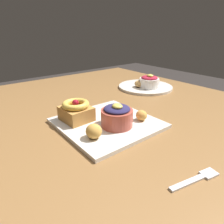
{
  "coord_description": "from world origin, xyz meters",
  "views": [
    {
      "loc": [
        0.44,
        -0.49,
        1.03
      ],
      "look_at": [
        -0.03,
        -0.12,
        0.77
      ],
      "focal_mm": 32.29,
      "sensor_mm": 36.0,
      "label": 1
    }
  ],
  "objects_px": {
    "fork": "(197,179)",
    "back_ramekin": "(149,82)",
    "berry_ramekin": "(117,116)",
    "fritter_front": "(94,131)",
    "back_plate": "(145,87)",
    "fritter_middle": "(141,115)",
    "cake_slice": "(76,111)",
    "back_pastry": "(140,84)",
    "front_plate": "(107,123)"
  },
  "relations": [
    {
      "from": "fork",
      "to": "back_ramekin",
      "type": "bearing_deg",
      "value": 62.99
    },
    {
      "from": "berry_ramekin",
      "to": "fork",
      "type": "xyz_separation_m",
      "value": [
        0.28,
        -0.01,
        -0.04
      ]
    },
    {
      "from": "fritter_front",
      "to": "back_ramekin",
      "type": "relative_size",
      "value": 0.47
    },
    {
      "from": "back_plate",
      "to": "fork",
      "type": "relative_size",
      "value": 2.19
    },
    {
      "from": "fritter_middle",
      "to": "back_ramekin",
      "type": "distance_m",
      "value": 0.4
    },
    {
      "from": "fritter_front",
      "to": "fritter_middle",
      "type": "bearing_deg",
      "value": 89.36
    },
    {
      "from": "cake_slice",
      "to": "berry_ramekin",
      "type": "bearing_deg",
      "value": 33.26
    },
    {
      "from": "fritter_front",
      "to": "back_plate",
      "type": "relative_size",
      "value": 0.17
    },
    {
      "from": "fritter_middle",
      "to": "fork",
      "type": "height_order",
      "value": "fritter_middle"
    },
    {
      "from": "fritter_front",
      "to": "back_ramekin",
      "type": "distance_m",
      "value": 0.55
    },
    {
      "from": "berry_ramekin",
      "to": "fork",
      "type": "distance_m",
      "value": 0.28
    },
    {
      "from": "cake_slice",
      "to": "fritter_front",
      "type": "xyz_separation_m",
      "value": [
        0.13,
        -0.02,
        -0.01
      ]
    },
    {
      "from": "back_pastry",
      "to": "fritter_front",
      "type": "bearing_deg",
      "value": -59.54
    },
    {
      "from": "berry_ramekin",
      "to": "fritter_front",
      "type": "relative_size",
      "value": 2.14
    },
    {
      "from": "fritter_front",
      "to": "back_ramekin",
      "type": "xyz_separation_m",
      "value": [
        -0.24,
        0.5,
        0.01
      ]
    },
    {
      "from": "cake_slice",
      "to": "back_plate",
      "type": "height_order",
      "value": "cake_slice"
    },
    {
      "from": "back_pastry",
      "to": "cake_slice",
      "type": "bearing_deg",
      "value": -72.3
    },
    {
      "from": "fritter_middle",
      "to": "back_ramekin",
      "type": "xyz_separation_m",
      "value": [
        -0.25,
        0.31,
        0.01
      ]
    },
    {
      "from": "berry_ramekin",
      "to": "back_pastry",
      "type": "relative_size",
      "value": 1.64
    },
    {
      "from": "cake_slice",
      "to": "fork",
      "type": "distance_m",
      "value": 0.4
    },
    {
      "from": "berry_ramekin",
      "to": "cake_slice",
      "type": "bearing_deg",
      "value": -146.74
    },
    {
      "from": "back_plate",
      "to": "fork",
      "type": "height_order",
      "value": "back_plate"
    },
    {
      "from": "fritter_middle",
      "to": "back_plate",
      "type": "relative_size",
      "value": 0.14
    },
    {
      "from": "berry_ramekin",
      "to": "back_pastry",
      "type": "distance_m",
      "value": 0.45
    },
    {
      "from": "fritter_middle",
      "to": "back_pastry",
      "type": "bearing_deg",
      "value": 134.38
    },
    {
      "from": "back_ramekin",
      "to": "back_pastry",
      "type": "relative_size",
      "value": 1.64
    },
    {
      "from": "fritter_middle",
      "to": "fritter_front",
      "type": "bearing_deg",
      "value": -90.64
    },
    {
      "from": "front_plate",
      "to": "back_pastry",
      "type": "xyz_separation_m",
      "value": [
        -0.22,
        0.38,
        0.02
      ]
    },
    {
      "from": "fritter_front",
      "to": "back_plate",
      "type": "height_order",
      "value": "fritter_front"
    },
    {
      "from": "fork",
      "to": "berry_ramekin",
      "type": "bearing_deg",
      "value": 99.7
    },
    {
      "from": "back_plate",
      "to": "cake_slice",
      "type": "bearing_deg",
      "value": -73.5
    },
    {
      "from": "back_pastry",
      "to": "fork",
      "type": "distance_m",
      "value": 0.66
    },
    {
      "from": "back_ramekin",
      "to": "fritter_front",
      "type": "bearing_deg",
      "value": -63.91
    },
    {
      "from": "fork",
      "to": "back_plate",
      "type": "bearing_deg",
      "value": 64.06
    },
    {
      "from": "back_pastry",
      "to": "fork",
      "type": "xyz_separation_m",
      "value": [
        0.54,
        -0.39,
        -0.03
      ]
    },
    {
      "from": "cake_slice",
      "to": "fritter_front",
      "type": "relative_size",
      "value": 2.18
    },
    {
      "from": "back_ramekin",
      "to": "berry_ramekin",
      "type": "bearing_deg",
      "value": -60.54
    },
    {
      "from": "berry_ramekin",
      "to": "fritter_front",
      "type": "distance_m",
      "value": 0.1
    },
    {
      "from": "fritter_front",
      "to": "back_ramekin",
      "type": "bearing_deg",
      "value": 116.09
    },
    {
      "from": "fritter_middle",
      "to": "back_plate",
      "type": "bearing_deg",
      "value": 130.83
    },
    {
      "from": "back_ramekin",
      "to": "back_pastry",
      "type": "xyz_separation_m",
      "value": [
        -0.03,
        -0.03,
        -0.01
      ]
    },
    {
      "from": "cake_slice",
      "to": "fritter_middle",
      "type": "relative_size",
      "value": 2.67
    },
    {
      "from": "fritter_middle",
      "to": "front_plate",
      "type": "bearing_deg",
      "value": -123.56
    },
    {
      "from": "fork",
      "to": "cake_slice",
      "type": "bearing_deg",
      "value": 111.38
    },
    {
      "from": "front_plate",
      "to": "back_plate",
      "type": "height_order",
      "value": "same"
    },
    {
      "from": "fritter_middle",
      "to": "back_plate",
      "type": "height_order",
      "value": "fritter_middle"
    },
    {
      "from": "cake_slice",
      "to": "fork",
      "type": "height_order",
      "value": "cake_slice"
    },
    {
      "from": "front_plate",
      "to": "back_pastry",
      "type": "bearing_deg",
      "value": 119.77
    },
    {
      "from": "fritter_front",
      "to": "fritter_middle",
      "type": "relative_size",
      "value": 1.22
    },
    {
      "from": "berry_ramekin",
      "to": "fritter_front",
      "type": "height_order",
      "value": "berry_ramekin"
    }
  ]
}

